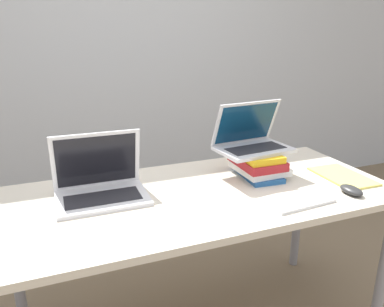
# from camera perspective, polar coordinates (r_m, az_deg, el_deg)

# --- Properties ---
(wall_back) EXTENTS (8.00, 0.05, 2.70)m
(wall_back) POSITION_cam_1_polar(r_m,az_deg,el_deg) (3.01, -10.96, 16.40)
(wall_back) COLOR silver
(wall_back) RESTS_ON ground_plane
(desk) EXTENTS (1.71, 0.76, 0.76)m
(desk) POSITION_cam_1_polar(r_m,az_deg,el_deg) (1.66, 1.08, -8.30)
(desk) COLOR beige
(desk) RESTS_ON ground_plane
(laptop_left) EXTENTS (0.37, 0.26, 0.27)m
(laptop_left) POSITION_cam_1_polar(r_m,az_deg,el_deg) (1.60, -13.78, -4.70)
(laptop_left) COLOR silver
(laptop_left) RESTS_ON desk
(book_stack) EXTENTS (0.22, 0.28, 0.12)m
(book_stack) POSITION_cam_1_polar(r_m,az_deg,el_deg) (1.81, 9.96, -1.54)
(book_stack) COLOR #235693
(book_stack) RESTS_ON desk
(laptop_on_books) EXTENTS (0.36, 0.26, 0.23)m
(laptop_on_books) POSITION_cam_1_polar(r_m,az_deg,el_deg) (1.80, 9.02, 2.01)
(laptop_on_books) COLOR silver
(laptop_on_books) RESTS_ON book_stack
(wireless_keyboard) EXTENTS (0.28, 0.14, 0.01)m
(wireless_keyboard) POSITION_cam_1_polar(r_m,az_deg,el_deg) (1.59, 16.15, -6.99)
(wireless_keyboard) COLOR white
(wireless_keyboard) RESTS_ON desk
(mouse) EXTENTS (0.07, 0.11, 0.03)m
(mouse) POSITION_cam_1_polar(r_m,az_deg,el_deg) (1.74, 23.11, -5.15)
(mouse) COLOR #2D2D2D
(mouse) RESTS_ON desk
(notepad) EXTENTS (0.19, 0.30, 0.01)m
(notepad) POSITION_cam_1_polar(r_m,az_deg,el_deg) (1.92, 21.97, -3.24)
(notepad) COLOR #EFE066
(notepad) RESTS_ON desk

